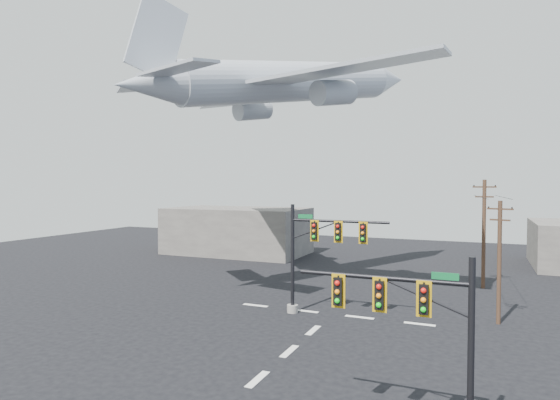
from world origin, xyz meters
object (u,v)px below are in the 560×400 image
at_px(signal_mast_near, 423,336).
at_px(utility_pole_a, 499,260).
at_px(utility_pole_b, 484,232).
at_px(signal_mast_far, 315,253).
at_px(airliner, 291,83).

height_order(signal_mast_near, utility_pole_a, utility_pole_a).
distance_m(signal_mast_near, utility_pole_b, 27.67).
bearing_deg(utility_pole_a, utility_pole_b, 113.89).
bearing_deg(signal_mast_near, signal_mast_far, 122.60).
bearing_deg(signal_mast_far, signal_mast_near, -57.40).
bearing_deg(signal_mast_far, airliner, 121.84).
bearing_deg(utility_pole_b, signal_mast_far, -120.66).
distance_m(utility_pole_b, airliner, 21.50).
relative_size(signal_mast_far, utility_pole_b, 0.81).
xyz_separation_m(utility_pole_b, airliner, (-15.99, -5.69, 13.20)).
xyz_separation_m(signal_mast_far, utility_pole_a, (11.75, 2.86, -0.13)).
distance_m(signal_mast_far, utility_pole_a, 12.09).
relative_size(signal_mast_near, utility_pole_a, 0.83).
bearing_deg(airliner, signal_mast_far, -120.21).
height_order(signal_mast_far, airliner, airliner).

